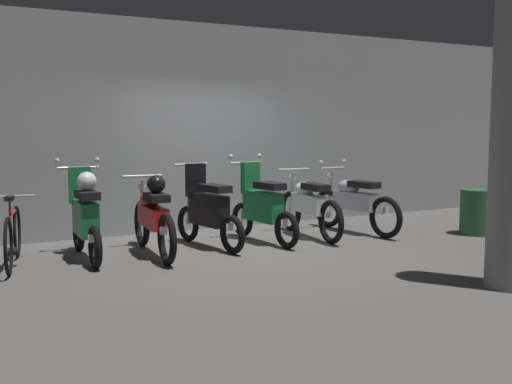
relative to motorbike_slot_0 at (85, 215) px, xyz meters
name	(u,v)px	position (x,y,z in m)	size (l,w,h in m)	color
ground_plane	(245,248)	(2.14, -0.32, -0.57)	(80.00, 80.00, 0.00)	#565451
back_wall	(194,128)	(2.14, 1.58, 1.12)	(16.00, 0.30, 3.38)	gray
motorbike_slot_0	(85,215)	(0.00, 0.00, 0.00)	(0.59, 1.68, 1.29)	black
motorbike_slot_1	(153,216)	(0.86, -0.15, -0.04)	(0.56, 1.95, 1.08)	black
motorbike_slot_2	(207,210)	(1.70, 0.00, -0.04)	(0.56, 1.67, 1.18)	black
motorbike_slot_3	(262,207)	(2.56, -0.03, -0.04)	(0.59, 1.68, 1.29)	black
motorbike_slot_4	(309,205)	(3.42, 0.04, -0.08)	(0.56, 1.95, 1.03)	black
motorbike_slot_5	(354,202)	(4.27, 0.01, -0.08)	(0.58, 1.94, 1.15)	black
bicycle	(13,237)	(-0.88, 0.01, -0.21)	(0.51, 1.70, 0.89)	black
trash_bin	(477,212)	(5.89, -1.05, -0.21)	(0.52, 0.52, 0.72)	#26592D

